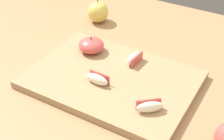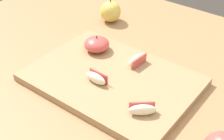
{
  "view_description": "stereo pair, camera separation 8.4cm",
  "coord_description": "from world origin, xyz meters",
  "px_view_note": "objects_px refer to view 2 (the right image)",
  "views": [
    {
      "loc": [
        0.27,
        -0.66,
        1.3
      ],
      "look_at": [
        -0.08,
        -0.07,
        0.81
      ],
      "focal_mm": 52.6,
      "sensor_mm": 36.0,
      "label": 1
    },
    {
      "loc": [
        0.34,
        -0.61,
        1.3
      ],
      "look_at": [
        -0.08,
        -0.07,
        0.81
      ],
      "focal_mm": 52.6,
      "sensor_mm": 36.0,
      "label": 2
    }
  ],
  "objects_px": {
    "cutting_board": "(112,79)",
    "apple_half_skin_up": "(97,44)",
    "apple_wedge_right": "(137,60)",
    "apple_wedge_front": "(142,110)",
    "apple_wedge_near_knife": "(96,78)",
    "whole_apple_golden": "(110,12)"
  },
  "relations": [
    {
      "from": "apple_wedge_near_knife",
      "to": "whole_apple_golden",
      "type": "height_order",
      "value": "whole_apple_golden"
    },
    {
      "from": "apple_wedge_near_knife",
      "to": "apple_wedge_right",
      "type": "distance_m",
      "value": 0.14
    },
    {
      "from": "cutting_board",
      "to": "apple_half_skin_up",
      "type": "xyz_separation_m",
      "value": [
        -0.11,
        0.08,
        0.03
      ]
    },
    {
      "from": "cutting_board",
      "to": "apple_half_skin_up",
      "type": "bearing_deg",
      "value": 146.4
    },
    {
      "from": "apple_half_skin_up",
      "to": "whole_apple_golden",
      "type": "distance_m",
      "value": 0.23
    },
    {
      "from": "apple_half_skin_up",
      "to": "apple_wedge_right",
      "type": "bearing_deg",
      "value": 4.5
    },
    {
      "from": "cutting_board",
      "to": "apple_wedge_near_knife",
      "type": "relative_size",
      "value": 6.77
    },
    {
      "from": "apple_wedge_right",
      "to": "apple_wedge_front",
      "type": "bearing_deg",
      "value": -52.5
    },
    {
      "from": "apple_wedge_front",
      "to": "apple_wedge_near_knife",
      "type": "bearing_deg",
      "value": 170.18
    },
    {
      "from": "cutting_board",
      "to": "apple_wedge_front",
      "type": "bearing_deg",
      "value": -27.16
    },
    {
      "from": "cutting_board",
      "to": "apple_half_skin_up",
      "type": "relative_size",
      "value": 5.81
    },
    {
      "from": "apple_half_skin_up",
      "to": "apple_wedge_right",
      "type": "xyz_separation_m",
      "value": [
        0.13,
        0.01,
        -0.01
      ]
    },
    {
      "from": "apple_wedge_right",
      "to": "cutting_board",
      "type": "bearing_deg",
      "value": -102.93
    },
    {
      "from": "cutting_board",
      "to": "apple_half_skin_up",
      "type": "height_order",
      "value": "apple_half_skin_up"
    },
    {
      "from": "apple_wedge_near_knife",
      "to": "whole_apple_golden",
      "type": "relative_size",
      "value": 0.78
    },
    {
      "from": "cutting_board",
      "to": "whole_apple_golden",
      "type": "xyz_separation_m",
      "value": [
        -0.22,
        0.28,
        0.03
      ]
    },
    {
      "from": "apple_half_skin_up",
      "to": "apple_wedge_front",
      "type": "xyz_separation_m",
      "value": [
        0.25,
        -0.15,
        -0.01
      ]
    },
    {
      "from": "cutting_board",
      "to": "whole_apple_golden",
      "type": "distance_m",
      "value": 0.35
    },
    {
      "from": "apple_wedge_right",
      "to": "apple_wedge_front",
      "type": "relative_size",
      "value": 1.04
    },
    {
      "from": "cutting_board",
      "to": "apple_wedge_front",
      "type": "xyz_separation_m",
      "value": [
        0.14,
        -0.07,
        0.02
      ]
    },
    {
      "from": "apple_half_skin_up",
      "to": "apple_wedge_right",
      "type": "relative_size",
      "value": 1.15
    },
    {
      "from": "apple_wedge_front",
      "to": "whole_apple_golden",
      "type": "height_order",
      "value": "whole_apple_golden"
    }
  ]
}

